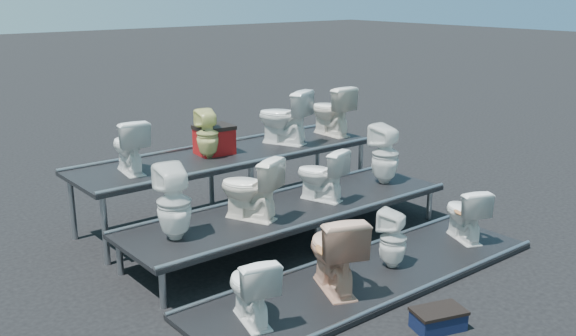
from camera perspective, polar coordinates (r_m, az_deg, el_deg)
ground at (r=7.80m, az=0.30°, el=-6.72°), size 80.00×80.00×0.00m
tier_front at (r=6.91m, az=7.21°, el=-9.65°), size 4.20×1.20×0.06m
tier_mid at (r=7.71m, az=0.30°, el=-5.14°), size 4.20×1.20×0.46m
tier_back at (r=8.64m, az=-5.15°, el=-1.48°), size 4.20×1.20×0.86m
toilet_0 at (r=5.85m, az=-3.32°, el=-10.57°), size 0.52×0.72×0.66m
toilet_1 at (r=6.40m, az=4.14°, el=-7.37°), size 0.73×0.92×0.82m
toilet_2 at (r=7.01m, az=9.32°, el=-6.23°), size 0.37×0.37×0.64m
toilet_3 at (r=7.94m, az=15.45°, el=-3.89°), size 0.59×0.74×0.66m
toilet_4 at (r=6.69m, az=-10.11°, el=-3.03°), size 0.41×0.42×0.79m
toilet_5 at (r=7.18m, az=-3.41°, el=-1.79°), size 0.66×0.81×0.72m
toilet_6 at (r=7.82m, az=2.94°, el=-0.58°), size 0.54×0.71×0.65m
toilet_7 at (r=8.58m, az=8.64°, el=1.23°), size 0.37×0.38×0.79m
toilet_8 at (r=7.78m, az=-13.95°, el=1.93°), size 0.45×0.68×0.65m
toilet_9 at (r=8.28m, az=-7.18°, el=3.02°), size 0.34×0.34×0.63m
toilet_10 at (r=8.96m, az=-0.40°, el=4.58°), size 0.69×0.86×0.77m
toilet_11 at (r=9.54m, az=3.85°, el=5.14°), size 0.43×0.73×0.74m
red_crate at (r=8.50m, az=-6.57°, el=2.35°), size 0.49×0.41×0.33m
step_stool at (r=6.10m, az=13.20°, el=-13.06°), size 0.51×0.40×0.16m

